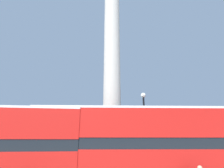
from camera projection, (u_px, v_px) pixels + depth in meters
monument_column at (112, 93)px, 16.80m from camera, size 5.43×5.43×21.72m
bus_a at (135, 145)px, 9.69m from camera, size 11.23×3.53×4.38m
street_lamp at (145, 132)px, 12.85m from camera, size 0.37×0.37×6.23m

